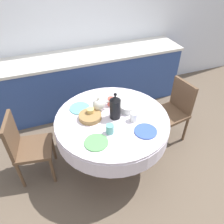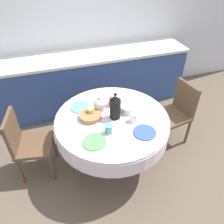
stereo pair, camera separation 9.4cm
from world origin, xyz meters
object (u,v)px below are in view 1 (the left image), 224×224
object	(u,v)px
chair_right	(26,145)
teapot	(99,105)
chair_left	(174,109)
coffee_carafe	(115,107)

from	to	relation	value
chair_right	teapot	xyz separation A→B (m)	(0.87, 0.01, 0.33)
chair_right	teapot	distance (m)	0.93
teapot	chair_left	bearing A→B (deg)	-0.86
coffee_carafe	teapot	world-z (taller)	coffee_carafe
chair_left	teapot	xyz separation A→B (m)	(-1.05, 0.02, 0.33)
chair_left	chair_right	xyz separation A→B (m)	(-1.92, 0.01, 0.00)
teapot	coffee_carafe	bearing A→B (deg)	-54.80
chair_right	coffee_carafe	xyz separation A→B (m)	(0.99, -0.17, 0.39)
chair_left	coffee_carafe	world-z (taller)	coffee_carafe
chair_right	chair_left	bearing A→B (deg)	99.73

